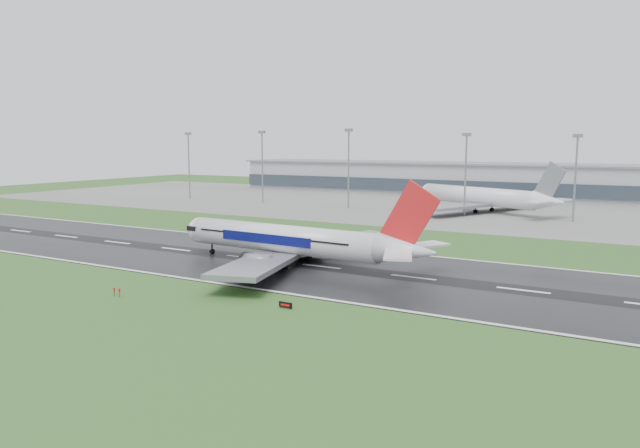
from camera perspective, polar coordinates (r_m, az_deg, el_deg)
The scene contains 12 objects.
ground at distance 130.98m, azimuth -7.54°, elevation -3.28°, with size 520.00×520.00×0.00m, color #28511D.
runway at distance 130.97m, azimuth -7.54°, elevation -3.26°, with size 400.00×45.00×0.10m, color black.
apron at distance 241.71m, azimuth 10.54°, elevation 1.78°, with size 400.00×130.00×0.08m, color slate.
terminal at distance 298.34m, azimuth 14.33°, elevation 4.25°, with size 240.00×36.00×15.00m, color #8F939A.
main_airliner at distance 119.72m, azimuth -2.23°, elevation 0.09°, with size 60.27×57.40×17.79m, color silver, non-canonical shape.
parked_airliner at distance 222.33m, azimuth 15.71°, elevation 3.52°, with size 63.48×59.10×18.60m, color silver, non-canonical shape.
runway_sign at distance 90.61m, azimuth -3.39°, elevation -7.95°, with size 2.30×0.26×1.04m, color black, non-canonical shape.
floodmast_0 at distance 272.99m, azimuth -12.71°, elevation 5.46°, with size 0.64×0.64×29.05m, color gray.
floodmast_1 at distance 247.63m, azimuth -5.67°, elevation 5.42°, with size 0.64×0.64×29.35m, color gray.
floodmast_2 at distance 226.76m, azimuth 2.81°, elevation 5.27°, with size 0.64×0.64×29.70m, color gray.
floodmast_3 at distance 210.39m, azimuth 14.05°, elevation 4.56°, with size 0.64×0.64×27.67m, color gray.
floodmast_4 at distance 203.91m, azimuth 23.71°, elevation 3.94°, with size 0.64×0.64×27.05m, color gray.
Camera 1 is at (77.45, -102.57, 25.26)m, focal length 32.68 mm.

